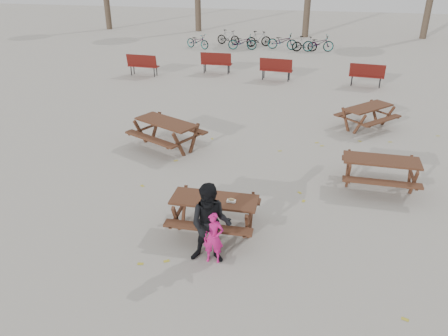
% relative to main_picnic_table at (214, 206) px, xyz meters
% --- Properties ---
extents(ground, '(80.00, 80.00, 0.00)m').
position_rel_main_picnic_table_xyz_m(ground, '(0.00, 0.00, -0.59)').
color(ground, gray).
rests_on(ground, ground).
extents(main_picnic_table, '(1.80, 1.45, 0.78)m').
position_rel_main_picnic_table_xyz_m(main_picnic_table, '(0.00, 0.00, 0.00)').
color(main_picnic_table, '#3B2115').
rests_on(main_picnic_table, ground).
extents(food_tray, '(0.18, 0.11, 0.03)m').
position_rel_main_picnic_table_xyz_m(food_tray, '(0.37, -0.06, 0.21)').
color(food_tray, white).
rests_on(food_tray, main_picnic_table).
extents(bread_roll, '(0.14, 0.06, 0.05)m').
position_rel_main_picnic_table_xyz_m(bread_roll, '(0.37, -0.06, 0.25)').
color(bread_roll, tan).
rests_on(bread_roll, food_tray).
extents(soda_bottle, '(0.07, 0.07, 0.17)m').
position_rel_main_picnic_table_xyz_m(soda_bottle, '(-0.21, -0.17, 0.26)').
color(soda_bottle, silver).
rests_on(soda_bottle, main_picnic_table).
extents(child, '(0.42, 0.29, 1.08)m').
position_rel_main_picnic_table_xyz_m(child, '(0.21, -1.02, -0.05)').
color(child, '#CE1975').
rests_on(child, ground).
extents(adult, '(0.85, 0.69, 1.65)m').
position_rel_main_picnic_table_xyz_m(adult, '(0.16, -1.02, 0.24)').
color(adult, black).
rests_on(adult, ground).
extents(picnic_table_east, '(1.88, 1.53, 0.79)m').
position_rel_main_picnic_table_xyz_m(picnic_table_east, '(3.64, 2.67, -0.19)').
color(picnic_table_east, '#3B2115').
rests_on(picnic_table_east, ground).
extents(picnic_table_north, '(2.47, 2.30, 0.85)m').
position_rel_main_picnic_table_xyz_m(picnic_table_north, '(-2.39, 4.03, -0.16)').
color(picnic_table_north, '#3B2115').
rests_on(picnic_table_north, ground).
extents(picnic_table_far, '(2.24, 2.26, 0.76)m').
position_rel_main_picnic_table_xyz_m(picnic_table_far, '(3.70, 6.97, -0.21)').
color(picnic_table_far, '#3B2115').
rests_on(picnic_table_far, ground).
extents(park_bench_row, '(11.95, 1.70, 1.03)m').
position_rel_main_picnic_table_xyz_m(park_bench_row, '(-1.23, 12.58, -0.07)').
color(park_bench_row, '#601713').
rests_on(park_bench_row, ground).
extents(bicycle_row, '(9.14, 2.54, 0.97)m').
position_rel_main_picnic_table_xyz_m(bicycle_row, '(-1.29, 19.67, -0.12)').
color(bicycle_row, black).
rests_on(bicycle_row, ground).
extents(fallen_leaves, '(11.00, 11.00, 0.01)m').
position_rel_main_picnic_table_xyz_m(fallen_leaves, '(0.50, 2.50, -0.58)').
color(fallen_leaves, gold).
rests_on(fallen_leaves, ground).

